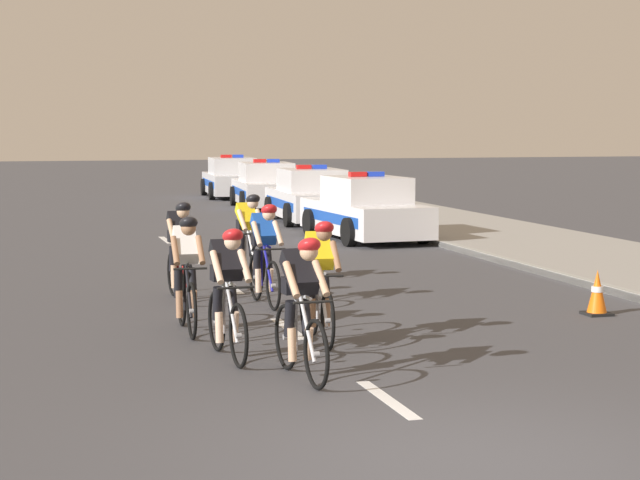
{
  "coord_description": "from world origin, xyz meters",
  "views": [
    {
      "loc": [
        -3.51,
        -8.1,
        2.66
      ],
      "look_at": [
        0.59,
        6.68,
        1.1
      ],
      "focal_mm": 63.31,
      "sensor_mm": 36.0,
      "label": 1
    }
  ],
  "objects_px": {
    "cyclist_third": "(320,280)",
    "traffic_cone_near": "(597,293)",
    "cyclist_fourth": "(186,272)",
    "cyclist_lead": "(301,306)",
    "cyclist_fifth": "(265,253)",
    "police_car_furthest": "(232,179)",
    "police_car_third": "(266,187)",
    "cyclist_seventh": "(248,237)",
    "police_car_nearest": "(365,211)",
    "police_car_second": "(311,198)",
    "cyclist_second": "(227,291)",
    "cyclist_sixth": "(180,250)"
  },
  "relations": [
    {
      "from": "cyclist_second",
      "to": "police_car_second",
      "type": "xyz_separation_m",
      "value": [
        5.69,
        17.55,
        -0.11
      ]
    },
    {
      "from": "cyclist_third",
      "to": "cyclist_fourth",
      "type": "relative_size",
      "value": 1.0
    },
    {
      "from": "cyclist_seventh",
      "to": "police_car_furthest",
      "type": "xyz_separation_m",
      "value": [
        4.17,
        22.88,
        -0.11
      ]
    },
    {
      "from": "cyclist_lead",
      "to": "cyclist_fifth",
      "type": "distance_m",
      "value": 4.95
    },
    {
      "from": "cyclist_third",
      "to": "cyclist_fifth",
      "type": "height_order",
      "value": "same"
    },
    {
      "from": "traffic_cone_near",
      "to": "police_car_furthest",
      "type": "bearing_deg",
      "value": 89.8
    },
    {
      "from": "cyclist_second",
      "to": "police_car_nearest",
      "type": "height_order",
      "value": "police_car_nearest"
    },
    {
      "from": "police_car_third",
      "to": "traffic_cone_near",
      "type": "xyz_separation_m",
      "value": [
        -0.09,
        -21.55,
        -0.37
      ]
    },
    {
      "from": "police_car_furthest",
      "to": "traffic_cone_near",
      "type": "height_order",
      "value": "police_car_furthest"
    },
    {
      "from": "cyclist_third",
      "to": "traffic_cone_near",
      "type": "xyz_separation_m",
      "value": [
        4.31,
        0.95,
        -0.48
      ]
    },
    {
      "from": "cyclist_fifth",
      "to": "police_car_third",
      "type": "xyz_separation_m",
      "value": [
        4.42,
        19.47,
        -0.11
      ]
    },
    {
      "from": "cyclist_seventh",
      "to": "traffic_cone_near",
      "type": "distance_m",
      "value": 6.06
    },
    {
      "from": "cyclist_third",
      "to": "police_car_furthest",
      "type": "height_order",
      "value": "police_car_furthest"
    },
    {
      "from": "cyclist_lead",
      "to": "police_car_third",
      "type": "distance_m",
      "value": 24.91
    },
    {
      "from": "cyclist_third",
      "to": "police_car_second",
      "type": "bearing_deg",
      "value": 75.37
    },
    {
      "from": "cyclist_fourth",
      "to": "police_car_nearest",
      "type": "relative_size",
      "value": 0.38
    },
    {
      "from": "police_car_nearest",
      "to": "police_car_second",
      "type": "bearing_deg",
      "value": 90.02
    },
    {
      "from": "cyclist_fourth",
      "to": "police_car_furthest",
      "type": "relative_size",
      "value": 0.38
    },
    {
      "from": "cyclist_fourth",
      "to": "police_car_second",
      "type": "xyz_separation_m",
      "value": [
        5.88,
        15.78,
        -0.11
      ]
    },
    {
      "from": "cyclist_lead",
      "to": "cyclist_fifth",
      "type": "xyz_separation_m",
      "value": [
        0.71,
        4.9,
        0.0
      ]
    },
    {
      "from": "cyclist_second",
      "to": "police_car_nearest",
      "type": "relative_size",
      "value": 0.38
    },
    {
      "from": "cyclist_second",
      "to": "police_car_nearest",
      "type": "xyz_separation_m",
      "value": [
        5.69,
        12.64,
        -0.11
      ]
    },
    {
      "from": "cyclist_sixth",
      "to": "police_car_third",
      "type": "distance_m",
      "value": 19.5
    },
    {
      "from": "police_car_third",
      "to": "cyclist_second",
      "type": "bearing_deg",
      "value": -103.79
    },
    {
      "from": "cyclist_lead",
      "to": "police_car_furthest",
      "type": "relative_size",
      "value": 0.38
    },
    {
      "from": "police_car_third",
      "to": "police_car_furthest",
      "type": "bearing_deg",
      "value": 90.0
    },
    {
      "from": "police_car_third",
      "to": "traffic_cone_near",
      "type": "relative_size",
      "value": 7.08
    },
    {
      "from": "cyclist_fourth",
      "to": "cyclist_seventh",
      "type": "bearing_deg",
      "value": 68.25
    },
    {
      "from": "cyclist_sixth",
      "to": "cyclist_fourth",
      "type": "bearing_deg",
      "value": -96.68
    },
    {
      "from": "cyclist_lead",
      "to": "cyclist_third",
      "type": "height_order",
      "value": "same"
    },
    {
      "from": "cyclist_sixth",
      "to": "cyclist_fifth",
      "type": "bearing_deg",
      "value": -34.51
    },
    {
      "from": "cyclist_fourth",
      "to": "cyclist_third",
      "type": "bearing_deg",
      "value": -37.15
    },
    {
      "from": "cyclist_third",
      "to": "cyclist_fifth",
      "type": "distance_m",
      "value": 3.02
    },
    {
      "from": "cyclist_third",
      "to": "cyclist_sixth",
      "type": "xyz_separation_m",
      "value": [
        -1.15,
        3.81,
        0.0
      ]
    },
    {
      "from": "cyclist_fourth",
      "to": "police_car_furthest",
      "type": "distance_m",
      "value": 27.8
    },
    {
      "from": "cyclist_fourth",
      "to": "cyclist_fifth",
      "type": "distance_m",
      "value": 2.4
    },
    {
      "from": "cyclist_seventh",
      "to": "police_car_third",
      "type": "bearing_deg",
      "value": 76.3
    },
    {
      "from": "cyclist_lead",
      "to": "cyclist_second",
      "type": "relative_size",
      "value": 1.0
    },
    {
      "from": "police_car_nearest",
      "to": "traffic_cone_near",
      "type": "distance_m",
      "value": 11.04
    },
    {
      "from": "police_car_third",
      "to": "cyclist_third",
      "type": "bearing_deg",
      "value": -101.09
    },
    {
      "from": "cyclist_third",
      "to": "cyclist_fourth",
      "type": "bearing_deg",
      "value": 142.85
    },
    {
      "from": "police_car_nearest",
      "to": "police_car_furthest",
      "type": "height_order",
      "value": "same"
    },
    {
      "from": "police_car_second",
      "to": "traffic_cone_near",
      "type": "distance_m",
      "value": 15.94
    },
    {
      "from": "cyclist_second",
      "to": "police_car_third",
      "type": "bearing_deg",
      "value": 76.21
    },
    {
      "from": "cyclist_sixth",
      "to": "cyclist_seventh",
      "type": "distance_m",
      "value": 2.12
    },
    {
      "from": "police_car_furthest",
      "to": "cyclist_third",
      "type": "bearing_deg",
      "value": -98.86
    },
    {
      "from": "police_car_nearest",
      "to": "police_car_second",
      "type": "relative_size",
      "value": 1.01
    },
    {
      "from": "cyclist_lead",
      "to": "police_car_third",
      "type": "xyz_separation_m",
      "value": [
        5.13,
        24.37,
        -0.11
      ]
    },
    {
      "from": "cyclist_second",
      "to": "cyclist_third",
      "type": "bearing_deg",
      "value": 27.52
    },
    {
      "from": "cyclist_sixth",
      "to": "police_car_nearest",
      "type": "distance_m",
      "value": 9.89
    }
  ]
}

